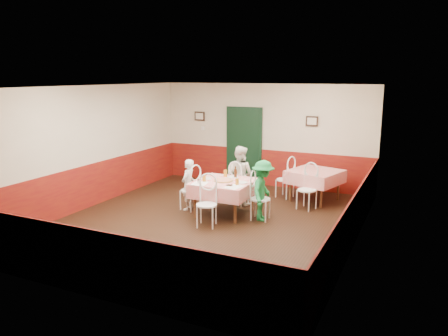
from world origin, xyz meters
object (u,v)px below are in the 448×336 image
at_px(chair_left, 190,190).
at_px(diner_left, 188,185).
at_px(glass_a, 204,178).
at_px(main_table, 224,198).
at_px(beer_bottle, 236,173).
at_px(chair_far, 239,186).
at_px(chair_second_a, 285,180).
at_px(glass_b, 237,182).
at_px(chair_right, 260,199).
at_px(wallet, 229,185).
at_px(second_table, 315,186).
at_px(chair_second_b, 307,190).
at_px(glass_c, 225,173).
at_px(diner_far, 240,175).
at_px(chair_near, 206,205).
at_px(pizza, 223,181).
at_px(diner_right, 263,191).

bearing_deg(chair_left, diner_left, -76.87).
relative_size(chair_left, glass_a, 6.46).
xyz_separation_m(main_table, beer_bottle, (0.11, 0.39, 0.51)).
bearing_deg(chair_far, main_table, 99.09).
xyz_separation_m(chair_second_a, diner_left, (-1.70, -1.91, 0.13)).
distance_m(chair_left, glass_b, 1.32).
relative_size(chair_right, wallet, 8.18).
xyz_separation_m(glass_b, diner_left, (-1.30, 0.19, -0.25)).
height_order(second_table, diner_left, diner_left).
xyz_separation_m(main_table, wallet, (0.28, -0.33, 0.40)).
height_order(main_table, beer_bottle, beer_bottle).
height_order(chair_second_b, glass_a, same).
bearing_deg(chair_second_b, beer_bottle, -135.57).
bearing_deg(chair_second_a, glass_c, -15.63).
relative_size(chair_left, diner_far, 0.64).
bearing_deg(glass_c, diner_left, -152.43).
xyz_separation_m(chair_near, beer_bottle, (0.10, 1.24, 0.43)).
relative_size(main_table, diner_far, 0.87).
bearing_deg(chair_right, glass_a, 96.03).
bearing_deg(wallet, glass_a, 170.60).
relative_size(chair_right, chair_second_a, 1.00).
height_order(pizza, diner_left, diner_left).
bearing_deg(wallet, chair_far, 103.23).
bearing_deg(glass_c, diner_far, 74.44).
distance_m(chair_near, beer_bottle, 1.31).
bearing_deg(diner_far, glass_a, 82.81).
relative_size(pizza, glass_a, 2.88).
distance_m(chair_far, diner_left, 1.24).
distance_m(chair_right, wallet, 0.73).
xyz_separation_m(pizza, diner_far, (-0.00, 0.92, -0.07)).
relative_size(wallet, diner_far, 0.08).
relative_size(chair_near, wallet, 8.18).
relative_size(chair_second_b, pizza, 2.24).
bearing_deg(pizza, chair_second_a, 67.30).
distance_m(pizza, diner_far, 0.93).
bearing_deg(diner_far, chair_far, 101.20).
xyz_separation_m(chair_right, wallet, (-0.57, -0.33, 0.32)).
xyz_separation_m(chair_left, chair_second_b, (2.40, 1.16, 0.00)).
bearing_deg(chair_far, beer_bottle, 112.14).
height_order(second_table, beer_bottle, beer_bottle).
height_order(second_table, diner_right, diner_right).
height_order(chair_far, glass_b, chair_far).
xyz_separation_m(second_table, chair_second_b, (0.00, -0.75, 0.08)).
relative_size(chair_near, diner_far, 0.64).
height_order(chair_left, wallet, chair_left).
bearing_deg(wallet, diner_left, 164.39).
relative_size(chair_left, chair_second_b, 1.00).
relative_size(main_table, glass_b, 8.95).
distance_m(main_table, glass_a, 0.63).
height_order(wallet, diner_left, diner_left).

